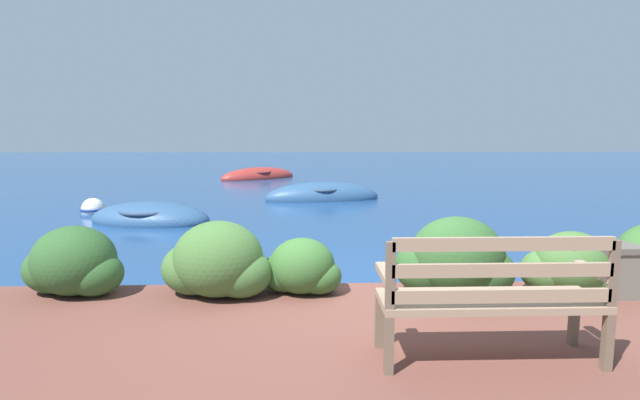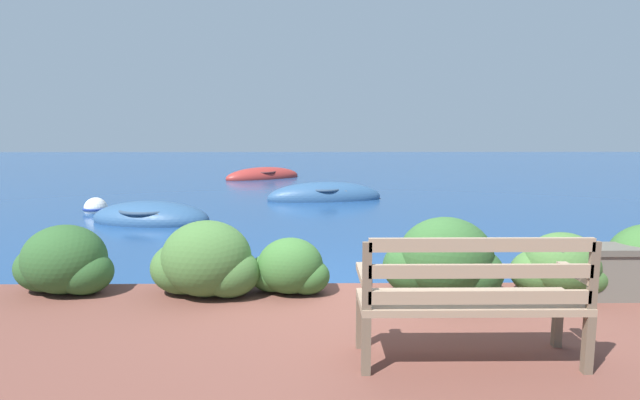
{
  "view_description": "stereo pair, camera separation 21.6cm",
  "coord_description": "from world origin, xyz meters",
  "px_view_note": "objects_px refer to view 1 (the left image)",
  "views": [
    {
      "loc": [
        -0.78,
        -5.14,
        1.82
      ],
      "look_at": [
        -0.44,
        5.4,
        0.38
      ],
      "focal_mm": 28.0,
      "sensor_mm": 36.0,
      "label": 1
    },
    {
      "loc": [
        -0.56,
        -5.14,
        1.82
      ],
      "look_at": [
        -0.44,
        5.4,
        0.38
      ],
      "focal_mm": 28.0,
      "sensor_mm": 36.0,
      "label": 2
    }
  ],
  "objects_px": {
    "park_bench": "(492,295)",
    "mooring_buoy": "(93,209)",
    "rowboat_mid": "(322,197)",
    "rowboat_far": "(258,177)",
    "rowboat_nearest": "(150,219)"
  },
  "relations": [
    {
      "from": "park_bench",
      "to": "mooring_buoy",
      "type": "distance_m",
      "value": 10.02
    },
    {
      "from": "mooring_buoy",
      "to": "rowboat_mid",
      "type": "bearing_deg",
      "value": 21.31
    },
    {
      "from": "park_bench",
      "to": "mooring_buoy",
      "type": "xyz_separation_m",
      "value": [
        -6.05,
        7.96,
        -0.62
      ]
    },
    {
      "from": "rowboat_far",
      "to": "mooring_buoy",
      "type": "xyz_separation_m",
      "value": [
        -2.96,
        -8.24,
        0.02
      ]
    },
    {
      "from": "park_bench",
      "to": "rowboat_mid",
      "type": "bearing_deg",
      "value": 88.25
    },
    {
      "from": "rowboat_far",
      "to": "mooring_buoy",
      "type": "bearing_deg",
      "value": 35.72
    },
    {
      "from": "rowboat_mid",
      "to": "mooring_buoy",
      "type": "relative_size",
      "value": 5.71
    },
    {
      "from": "park_bench",
      "to": "rowboat_far",
      "type": "height_order",
      "value": "park_bench"
    },
    {
      "from": "park_bench",
      "to": "rowboat_far",
      "type": "bearing_deg",
      "value": 94.45
    },
    {
      "from": "rowboat_mid",
      "to": "mooring_buoy",
      "type": "bearing_deg",
      "value": -167.74
    },
    {
      "from": "rowboat_nearest",
      "to": "park_bench",
      "type": "bearing_deg",
      "value": -45.89
    },
    {
      "from": "park_bench",
      "to": "rowboat_nearest",
      "type": "bearing_deg",
      "value": 116.76
    },
    {
      "from": "rowboat_nearest",
      "to": "rowboat_mid",
      "type": "xyz_separation_m",
      "value": [
        3.61,
        3.24,
        0.01
      ]
    },
    {
      "from": "rowboat_nearest",
      "to": "mooring_buoy",
      "type": "xyz_separation_m",
      "value": [
        -1.64,
        1.19,
        0.02
      ]
    },
    {
      "from": "park_bench",
      "to": "rowboat_nearest",
      "type": "height_order",
      "value": "park_bench"
    }
  ]
}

